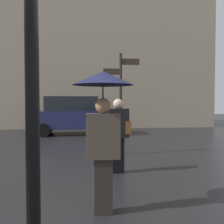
{
  "coord_description": "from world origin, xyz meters",
  "views": [
    {
      "loc": [
        0.06,
        -2.38,
        1.57
      ],
      "look_at": [
        0.94,
        5.26,
        1.28
      ],
      "focal_mm": 41.37,
      "sensor_mm": 36.0,
      "label": 1
    }
  ],
  "objects_px": {
    "parked_car_left": "(75,115)",
    "street_signpost": "(121,93)",
    "pedestrian_with_bag": "(119,131)",
    "pedestrian_with_umbrella": "(103,109)"
  },
  "relations": [
    {
      "from": "pedestrian_with_umbrella",
      "to": "pedestrian_with_bag",
      "type": "relative_size",
      "value": 1.22
    },
    {
      "from": "pedestrian_with_bag",
      "to": "parked_car_left",
      "type": "relative_size",
      "value": 0.37
    },
    {
      "from": "parked_car_left",
      "to": "street_signpost",
      "type": "relative_size",
      "value": 1.48
    },
    {
      "from": "pedestrian_with_bag",
      "to": "parked_car_left",
      "type": "height_order",
      "value": "parked_car_left"
    },
    {
      "from": "street_signpost",
      "to": "pedestrian_with_bag",
      "type": "bearing_deg",
      "value": -99.96
    },
    {
      "from": "pedestrian_with_umbrella",
      "to": "pedestrian_with_bag",
      "type": "bearing_deg",
      "value": 168.87
    },
    {
      "from": "pedestrian_with_umbrella",
      "to": "street_signpost",
      "type": "xyz_separation_m",
      "value": [
        0.86,
        4.0,
        0.35
      ]
    },
    {
      "from": "pedestrian_with_bag",
      "to": "street_signpost",
      "type": "relative_size",
      "value": 0.55
    },
    {
      "from": "pedestrian_with_bag",
      "to": "street_signpost",
      "type": "distance_m",
      "value": 2.16
    },
    {
      "from": "pedestrian_with_bag",
      "to": "parked_car_left",
      "type": "xyz_separation_m",
      "value": [
        -1.14,
        7.1,
        0.01
      ]
    }
  ]
}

